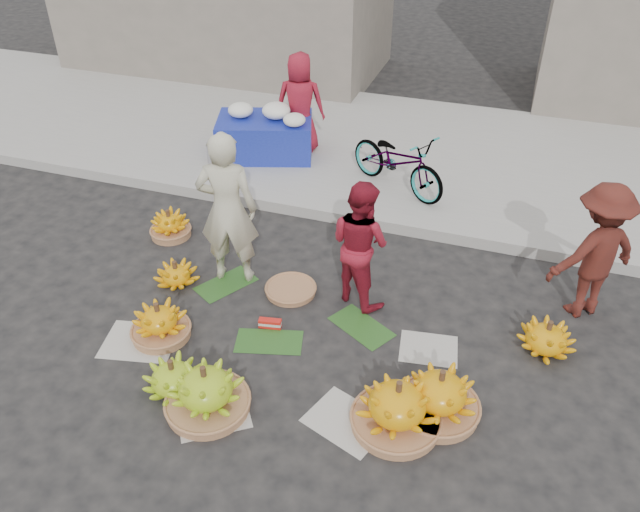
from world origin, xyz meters
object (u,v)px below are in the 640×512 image
(vendor_cream, at_px, (227,209))
(bicycle, at_px, (398,161))
(banana_bunch_0, at_px, (160,323))
(banana_bunch_4, at_px, (439,394))
(flower_table, at_px, (266,134))

(vendor_cream, height_order, bicycle, vendor_cream)
(banana_bunch_0, height_order, bicycle, bicycle)
(banana_bunch_0, height_order, banana_bunch_4, banana_bunch_4)
(bicycle, bearing_deg, banana_bunch_0, -174.83)
(banana_bunch_0, distance_m, banana_bunch_4, 2.75)
(banana_bunch_0, xyz_separation_m, flower_table, (-0.48, 3.85, 0.27))
(banana_bunch_0, xyz_separation_m, bicycle, (1.56, 3.46, 0.36))
(banana_bunch_4, xyz_separation_m, vendor_cream, (-2.49, 1.21, 0.65))
(banana_bunch_0, xyz_separation_m, banana_bunch_4, (2.75, -0.09, 0.04))
(vendor_cream, bearing_deg, banana_bunch_0, 63.16)
(banana_bunch_4, distance_m, vendor_cream, 2.85)
(banana_bunch_0, height_order, flower_table, flower_table)
(banana_bunch_0, xyz_separation_m, vendor_cream, (0.26, 1.12, 0.70))
(flower_table, height_order, bicycle, bicycle)
(banana_bunch_0, relative_size, flower_table, 0.42)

